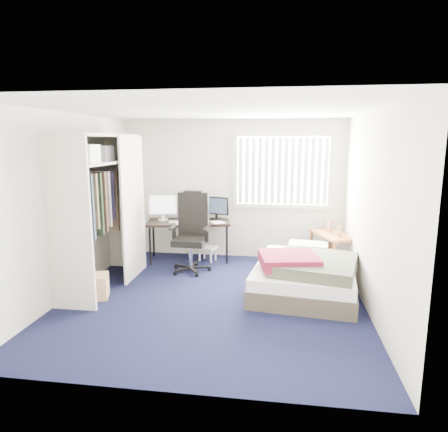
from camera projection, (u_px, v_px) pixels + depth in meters
ground at (213, 298)px, 5.46m from camera, size 4.20×4.20×0.00m
room_shell at (213, 189)px, 5.18m from camera, size 4.20×4.20×4.20m
window_assembly at (283, 171)px, 7.02m from camera, size 1.72×0.09×1.32m
closet at (101, 196)px, 5.70m from camera, size 0.64×1.84×2.22m
desk at (189, 219)px, 7.13m from camera, size 1.56×0.96×1.17m
office_chair at (192, 240)px, 6.59m from camera, size 0.64×0.64×1.31m
footstool at (207, 250)px, 7.14m from camera, size 0.38×0.34×0.26m
nightstand at (333, 238)px, 6.59m from camera, size 0.74×0.99×0.79m
bed at (305, 273)px, 5.67m from camera, size 1.60×2.00×0.61m
pine_box at (91, 287)px, 5.45m from camera, size 0.51×0.44×0.33m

